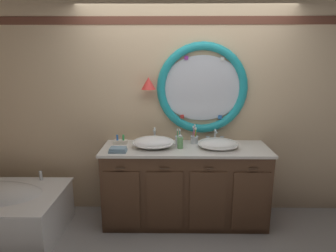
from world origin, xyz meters
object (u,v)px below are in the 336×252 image
object	(u,v)px
toothbrush_holder_right	(194,139)
folded_hand_towel	(118,150)
sink_basin_right	(218,144)
toothbrush_holder_left	(178,140)
sink_basin_left	(153,142)
toiletry_basket	(120,141)
soap_dispenser	(180,142)

from	to	relation	value
toothbrush_holder_right	folded_hand_towel	xyz separation A→B (m)	(-0.85, -0.33, -0.03)
sink_basin_right	toothbrush_holder_left	bearing A→B (deg)	163.59
sink_basin_left	toothbrush_holder_left	xyz separation A→B (m)	(0.28, 0.13, -0.01)
folded_hand_towel	toiletry_basket	distance (m)	0.31
sink_basin_left	sink_basin_right	bearing A→B (deg)	-0.00
sink_basin_right	folded_hand_towel	xyz separation A→B (m)	(-1.11, -0.15, -0.03)
sink_basin_right	soap_dispenser	world-z (taller)	soap_dispenser
toiletry_basket	toothbrush_holder_right	bearing A→B (deg)	1.58
sink_basin_right	toothbrush_holder_right	bearing A→B (deg)	144.12
sink_basin_left	folded_hand_towel	xyz separation A→B (m)	(-0.38, -0.15, -0.04)
toothbrush_holder_left	toothbrush_holder_right	bearing A→B (deg)	15.05
folded_hand_towel	sink_basin_right	bearing A→B (deg)	7.54
sink_basin_left	sink_basin_right	xyz separation A→B (m)	(0.73, -0.00, -0.01)
sink_basin_left	toiletry_basket	world-z (taller)	sink_basin_left
toothbrush_holder_right	toothbrush_holder_left	bearing A→B (deg)	-164.95
toothbrush_holder_left	toiletry_basket	bearing A→B (deg)	177.70
sink_basin_right	folded_hand_towel	size ratio (longest dim) A/B	2.45
folded_hand_towel	toiletry_basket	bearing A→B (deg)	94.69
toothbrush_holder_right	toiletry_basket	xyz separation A→B (m)	(-0.88, -0.02, -0.03)
folded_hand_towel	soap_dispenser	bearing A→B (deg)	11.37
soap_dispenser	toiletry_basket	world-z (taller)	soap_dispenser
sink_basin_left	sink_basin_right	world-z (taller)	sink_basin_left
toothbrush_holder_left	toiletry_basket	world-z (taller)	toothbrush_holder_left
toothbrush_holder_left	soap_dispenser	size ratio (longest dim) A/B	1.19
sink_basin_left	folded_hand_towel	bearing A→B (deg)	-158.76
toothbrush_holder_left	toothbrush_holder_right	world-z (taller)	toothbrush_holder_right
folded_hand_towel	toiletry_basket	xyz separation A→B (m)	(-0.02, 0.30, 0.00)
toothbrush_holder_left	soap_dispenser	bearing A→B (deg)	-82.76
sink_basin_left	toothbrush_holder_left	size ratio (longest dim) A/B	2.49
sink_basin_left	soap_dispenser	distance (m)	0.30
sink_basin_left	toothbrush_holder_right	bearing A→B (deg)	20.99
toothbrush_holder_right	soap_dispenser	distance (m)	0.26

